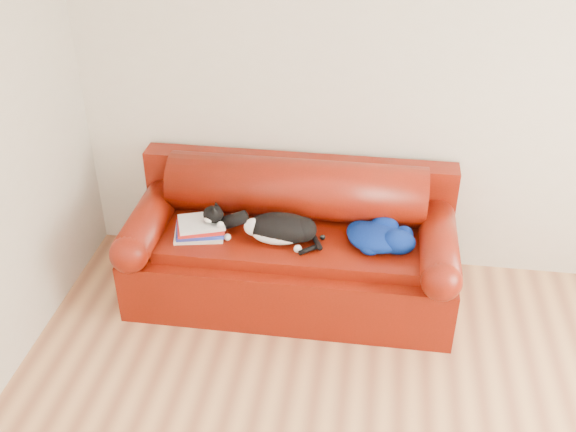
# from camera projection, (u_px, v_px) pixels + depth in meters

# --- Properties ---
(room_shell) EXTENTS (4.52, 4.02, 2.61)m
(room_shell) POSITION_uv_depth(u_px,v_px,m) (474.00, 207.00, 2.38)
(room_shell) COLOR beige
(room_shell) RESTS_ON ground
(sofa_base) EXTENTS (2.10, 0.90, 0.50)m
(sofa_base) POSITION_uv_depth(u_px,v_px,m) (291.00, 265.00, 4.48)
(sofa_base) COLOR #410C02
(sofa_base) RESTS_ON ground
(sofa_back) EXTENTS (2.10, 1.01, 0.88)m
(sofa_back) POSITION_uv_depth(u_px,v_px,m) (296.00, 207.00, 4.52)
(sofa_back) COLOR #410C02
(sofa_back) RESTS_ON ground
(book_stack) EXTENTS (0.35, 0.30, 0.10)m
(book_stack) POSITION_uv_depth(u_px,v_px,m) (200.00, 228.00, 4.30)
(book_stack) COLOR beige
(book_stack) RESTS_ON sofa_base
(cat) EXTENTS (0.63, 0.26, 0.23)m
(cat) POSITION_uv_depth(u_px,v_px,m) (280.00, 229.00, 4.22)
(cat) COLOR black
(cat) RESTS_ON sofa_base
(blanket) EXTENTS (0.44, 0.37, 0.14)m
(blanket) POSITION_uv_depth(u_px,v_px,m) (379.00, 236.00, 4.20)
(blanket) COLOR #020B45
(blanket) RESTS_ON sofa_base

